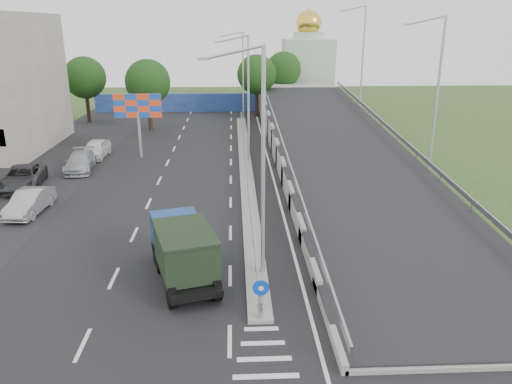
{
  "coord_description": "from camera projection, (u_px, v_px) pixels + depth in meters",
  "views": [
    {
      "loc": [
        -0.95,
        -14.55,
        10.99
      ],
      "look_at": [
        0.25,
        11.58,
        2.2
      ],
      "focal_mm": 35.0,
      "sensor_mm": 36.0,
      "label": 1
    }
  ],
  "objects": [
    {
      "name": "tree_ramp_far",
      "position": [
        283.0,
        70.0,
        68.01
      ],
      "size": [
        4.8,
        4.8,
        7.6
      ],
      "color": "black",
      "rests_on": "ground"
    },
    {
      "name": "tree_left_mid",
      "position": [
        148.0,
        82.0,
        53.11
      ],
      "size": [
        4.8,
        4.8,
        7.6
      ],
      "color": "black",
      "rests_on": "ground"
    },
    {
      "name": "ground",
      "position": [
        264.0,
        358.0,
        17.32
      ],
      "size": [
        160.0,
        160.0,
        0.0
      ],
      "primitive_type": "plane",
      "color": "#2D4C1E",
      "rests_on": "ground"
    },
    {
      "name": "overpass_ramp",
      "position": [
        339.0,
        147.0,
        39.81
      ],
      "size": [
        10.0,
        50.0,
        3.5
      ],
      "color": "gray",
      "rests_on": "ground"
    },
    {
      "name": "tree_median_far",
      "position": [
        257.0,
        75.0,
        61.21
      ],
      "size": [
        4.8,
        4.8,
        7.6
      ],
      "color": "black",
      "rests_on": "ground"
    },
    {
      "name": "blue_wall",
      "position": [
        210.0,
        103.0,
        66.0
      ],
      "size": [
        30.0,
        0.5,
        2.4
      ],
      "primitive_type": "cube",
      "color": "navy",
      "rests_on": "ground"
    },
    {
      "name": "median_guardrail",
      "position": [
        246.0,
        160.0,
        39.81
      ],
      "size": [
        0.09,
        44.0,
        0.71
      ],
      "color": "gray",
      "rests_on": "median"
    },
    {
      "name": "tree_left_far",
      "position": [
        85.0,
        78.0,
        57.49
      ],
      "size": [
        4.8,
        4.8,
        7.6
      ],
      "color": "black",
      "rests_on": "ground"
    },
    {
      "name": "parked_car_b",
      "position": [
        29.0,
        202.0,
        30.38
      ],
      "size": [
        1.83,
        4.5,
        1.45
      ],
      "primitive_type": "imported",
      "rotation": [
        0.0,
        0.0,
        -0.07
      ],
      "color": "#9A9A9F",
      "rests_on": "ground"
    },
    {
      "name": "dump_truck",
      "position": [
        183.0,
        249.0,
        22.36
      ],
      "size": [
        3.71,
        6.34,
        2.64
      ],
      "rotation": [
        0.0,
        0.0,
        0.28
      ],
      "color": "black",
      "rests_on": "ground"
    },
    {
      "name": "median",
      "position": [
        246.0,
        168.0,
        40.01
      ],
      "size": [
        1.0,
        44.0,
        0.2
      ],
      "primitive_type": "cube",
      "color": "gray",
      "rests_on": "ground"
    },
    {
      "name": "billboard",
      "position": [
        138.0,
        110.0,
        42.11
      ],
      "size": [
        4.0,
        0.24,
        5.5
      ],
      "color": "#B2B5B7",
      "rests_on": "ground"
    },
    {
      "name": "parked_car_d",
      "position": [
        80.0,
        162.0,
        39.33
      ],
      "size": [
        2.58,
        5.14,
        1.43
      ],
      "primitive_type": "imported",
      "rotation": [
        0.0,
        0.0,
        0.12
      ],
      "color": "#A2A4AA",
      "rests_on": "ground"
    },
    {
      "name": "parking_strip",
      "position": [
        23.0,
        187.0,
        35.56
      ],
      "size": [
        8.0,
        90.0,
        0.05
      ],
      "primitive_type": "cube",
      "color": "black",
      "rests_on": "ground"
    },
    {
      "name": "parked_car_c",
      "position": [
        23.0,
        177.0,
        35.19
      ],
      "size": [
        3.33,
        5.77,
        1.51
      ],
      "primitive_type": "imported",
      "rotation": [
        0.0,
        0.0,
        0.16
      ],
      "color": "#2E2F33",
      "rests_on": "ground"
    },
    {
      "name": "lamp_post_mid",
      "position": [
        246.0,
        93.0,
        40.09
      ],
      "size": [
        2.74,
        0.18,
        10.08
      ],
      "color": "#B2B5B7",
      "rests_on": "median"
    },
    {
      "name": "parked_car_e",
      "position": [
        96.0,
        149.0,
        43.19
      ],
      "size": [
        1.95,
        4.58,
        1.54
      ],
      "primitive_type": "imported",
      "rotation": [
        0.0,
        0.0,
        -0.03
      ],
      "color": "silver",
      "rests_on": "ground"
    },
    {
      "name": "sign_bollard",
      "position": [
        261.0,
        299.0,
        19.05
      ],
      "size": [
        0.64,
        0.23,
        1.67
      ],
      "color": "black",
      "rests_on": "median"
    },
    {
      "name": "lamp_post_near",
      "position": [
        259.0,
        153.0,
        21.16
      ],
      "size": [
        2.74,
        0.18,
        10.08
      ],
      "color": "#B2B5B7",
      "rests_on": "median"
    },
    {
      "name": "road_surface",
      "position": [
        206.0,
        184.0,
        36.13
      ],
      "size": [
        26.0,
        90.0,
        0.04
      ],
      "primitive_type": "cube",
      "color": "black",
      "rests_on": "ground"
    },
    {
      "name": "church",
      "position": [
        307.0,
        66.0,
        72.88
      ],
      "size": [
        7.0,
        7.0,
        13.8
      ],
      "color": "#B2CCAD",
      "rests_on": "ground"
    },
    {
      "name": "lamp_post_far",
      "position": [
        241.0,
        71.0,
        59.03
      ],
      "size": [
        2.74,
        0.18,
        10.08
      ],
      "color": "#B2B5B7",
      "rests_on": "median"
    }
  ]
}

